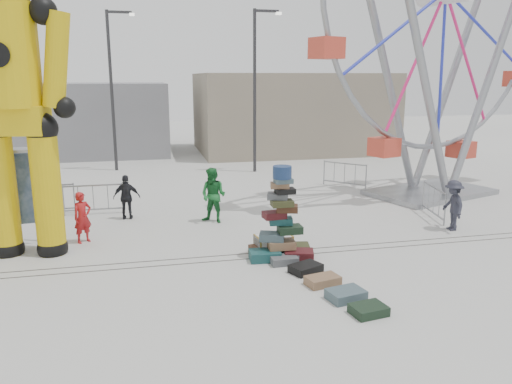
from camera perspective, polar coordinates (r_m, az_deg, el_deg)
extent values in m
plane|color=#9E9E99|center=(12.97, -0.54, -8.58)|extent=(90.00, 90.00, 0.00)
cube|color=#47443F|center=(13.52, -1.09, -7.65)|extent=(40.00, 0.04, 0.01)
cube|color=#47443F|center=(13.88, -1.42, -7.08)|extent=(40.00, 0.04, 0.01)
cube|color=gray|center=(33.27, 3.99, 9.05)|extent=(12.00, 8.00, 5.00)
cube|color=gray|center=(34.06, -18.73, 7.99)|extent=(10.00, 8.00, 4.40)
cylinder|color=#2D2D30|center=(25.41, -0.15, 11.26)|extent=(0.16, 0.16, 8.00)
cube|color=#2D2D30|center=(25.73, 1.23, 19.98)|extent=(1.20, 0.15, 0.12)
cube|color=silver|center=(25.87, 2.60, 19.71)|extent=(0.25, 0.25, 0.12)
cylinder|color=#2D2D30|center=(26.84, -16.16, 10.85)|extent=(0.16, 0.16, 8.00)
cube|color=#2D2D30|center=(26.98, -15.36, 19.22)|extent=(1.20, 0.15, 0.12)
cube|color=silver|center=(26.96, -14.00, 19.09)|extent=(0.25, 0.25, 0.12)
cube|color=#184849|center=(13.39, 1.03, -7.26)|extent=(0.86, 0.62, 0.27)
cube|color=#491317|center=(13.52, 4.94, -7.15)|extent=(0.88, 0.72, 0.25)
cube|color=#442616|center=(13.87, 0.79, -6.61)|extent=(0.75, 0.55, 0.23)
cube|color=#383B1D|center=(13.99, 4.57, -6.44)|extent=(0.82, 0.65, 0.25)
cube|color=#56595D|center=(13.17, 3.19, -7.77)|extent=(0.71, 0.49, 0.20)
cube|color=black|center=(14.12, 2.57, -6.27)|extent=(0.76, 0.60, 0.23)
cube|color=#876244|center=(13.51, 2.91, -5.99)|extent=(0.74, 0.52, 0.23)
cube|color=#445A62|center=(13.43, 1.82, -5.12)|extent=(0.76, 0.63, 0.20)
cube|color=black|center=(13.39, 3.90, -4.28)|extent=(0.64, 0.43, 0.20)
cube|color=#184849|center=(13.46, 2.85, -3.31)|extent=(0.68, 0.51, 0.18)
cube|color=#491317|center=(13.34, 2.11, -2.63)|extent=(0.64, 0.47, 0.18)
cube|color=#442616|center=(13.29, 3.59, -1.89)|extent=(0.65, 0.53, 0.18)
cube|color=#383B1D|center=(13.13, 3.00, -1.28)|extent=(0.58, 0.40, 0.16)
cube|color=#56595D|center=(13.20, 2.49, -0.46)|extent=(0.62, 0.52, 0.16)
cube|color=black|center=(13.11, 3.34, 0.12)|extent=(0.52, 0.35, 0.14)
cube|color=#876244|center=(13.11, 2.74, 0.77)|extent=(0.55, 0.43, 0.14)
cube|color=#445A62|center=(13.02, 3.15, 1.27)|extent=(0.48, 0.33, 0.12)
cylinder|color=navy|center=(13.00, 3.01, 2.27)|extent=(0.49, 0.49, 0.33)
sphere|color=black|center=(15.41, -26.40, -5.80)|extent=(0.82, 0.82, 0.82)
cylinder|color=gold|center=(15.02, -27.00, -0.12)|extent=(0.76, 0.76, 3.46)
sphere|color=black|center=(14.97, -22.21, -5.93)|extent=(0.82, 0.82, 0.82)
cylinder|color=gold|center=(14.56, -22.74, -0.08)|extent=(0.76, 0.76, 3.46)
sphere|color=black|center=(14.30, -23.34, 6.69)|extent=(0.86, 0.86, 0.86)
cube|color=gold|center=(14.51, -25.63, 7.41)|extent=(1.64, 1.12, 0.76)
cylinder|color=gold|center=(14.47, -26.28, 13.79)|extent=(1.40, 1.40, 2.59)
sphere|color=black|center=(14.58, -26.81, 18.86)|extent=(1.19, 1.19, 1.19)
sphere|color=black|center=(14.22, -23.16, 18.49)|extent=(0.69, 0.69, 0.69)
cylinder|color=gold|center=(14.07, -21.87, 13.80)|extent=(0.97, 0.71, 2.43)
sphere|color=black|center=(14.05, -21.04, 9.00)|extent=(0.56, 0.56, 0.56)
cube|color=gray|center=(22.00, 19.24, 0.01)|extent=(5.68, 4.42, 0.20)
cylinder|color=gray|center=(19.71, 19.09, 10.04)|extent=(3.39, 1.38, 8.10)
cylinder|color=gray|center=(22.25, 24.47, 9.86)|extent=(3.39, 1.38, 8.10)
cylinder|color=gray|center=(20.91, 15.27, 10.42)|extent=(3.39, 1.38, 8.10)
cylinder|color=gray|center=(23.32, 20.80, 10.26)|extent=(3.39, 1.38, 8.10)
cube|color=#BF3A29|center=(21.74, 19.51, 3.60)|extent=(1.14, 1.14, 0.70)
cylinder|color=gray|center=(15.63, -23.81, -0.60)|extent=(0.09, 0.09, 2.79)
cube|color=navy|center=(15.71, -27.26, 0.17)|extent=(1.76, 0.18, 2.04)
cube|color=silver|center=(14.00, 2.00, -5.92)|extent=(1.05, 0.68, 0.46)
cube|color=#383B1D|center=(14.40, 2.65, -5.94)|extent=(0.77, 0.62, 0.20)
cube|color=#56595D|center=(13.45, 4.35, -7.38)|extent=(0.77, 0.64, 0.19)
cube|color=black|center=(12.68, 5.70, -8.67)|extent=(0.92, 0.80, 0.20)
cube|color=#876244|center=(12.00, 7.63, -9.99)|extent=(0.87, 0.64, 0.21)
cube|color=#445A62|center=(11.34, 10.24, -11.47)|extent=(0.90, 0.72, 0.22)
cube|color=black|center=(10.78, 12.74, -13.00)|extent=(0.79, 0.64, 0.20)
imported|color=#A4171A|center=(15.48, -19.21, -2.75)|extent=(0.66, 0.61, 1.52)
imported|color=#19642A|center=(16.66, -4.90, -0.39)|extent=(1.14, 1.09, 1.85)
imported|color=black|center=(17.58, -14.56, -0.58)|extent=(0.93, 0.46, 1.54)
imported|color=#242530|center=(16.97, 21.58, -1.42)|extent=(0.72, 1.11, 1.62)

